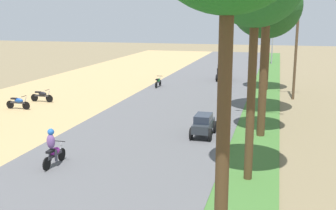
# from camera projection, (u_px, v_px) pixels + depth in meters

# --- Properties ---
(parked_motorbike_fifth) EXTENTS (1.80, 0.54, 0.94)m
(parked_motorbike_fifth) POSITION_uv_depth(u_px,v_px,m) (18.00, 102.00, 28.23)
(parked_motorbike_fifth) COLOR black
(parked_motorbike_fifth) RESTS_ON dirt_shoulder
(parked_motorbike_sixth) EXTENTS (1.80, 0.54, 0.94)m
(parked_motorbike_sixth) POSITION_uv_depth(u_px,v_px,m) (42.00, 95.00, 30.60)
(parked_motorbike_sixth) COLOR black
(parked_motorbike_sixth) RESTS_ON dirt_shoulder
(median_tree_fourth) EXTENTS (4.44, 4.44, 8.91)m
(median_tree_fourth) POSITION_uv_depth(u_px,v_px,m) (266.00, 6.00, 26.06)
(median_tree_fourth) COLOR #4C351E
(median_tree_fourth) RESTS_ON median_strip
(median_tree_fifth) EXTENTS (4.00, 4.00, 8.68)m
(median_tree_fifth) POSITION_uv_depth(u_px,v_px,m) (270.00, 12.00, 34.38)
(median_tree_fifth) COLOR #4C351E
(median_tree_fifth) RESTS_ON median_strip
(streetlamp_near) EXTENTS (3.16, 0.20, 8.50)m
(streetlamp_near) POSITION_uv_depth(u_px,v_px,m) (264.00, 41.00, 23.64)
(streetlamp_near) COLOR gray
(streetlamp_near) RESTS_ON median_strip
(streetlamp_mid) EXTENTS (3.16, 0.20, 7.71)m
(streetlamp_mid) POSITION_uv_depth(u_px,v_px,m) (273.00, 30.00, 53.55)
(streetlamp_mid) COLOR gray
(streetlamp_mid) RESTS_ON median_strip
(utility_pole_near) EXTENTS (1.80, 0.20, 9.76)m
(utility_pole_near) POSITION_uv_depth(u_px,v_px,m) (297.00, 32.00, 30.89)
(utility_pole_near) COLOR brown
(utility_pole_near) RESTS_ON ground
(car_sedan_charcoal) EXTENTS (1.10, 2.26, 1.19)m
(car_sedan_charcoal) POSITION_uv_depth(u_px,v_px,m) (203.00, 124.00, 21.81)
(car_sedan_charcoal) COLOR #282D33
(car_sedan_charcoal) RESTS_ON road_strip
(car_van_black) EXTENTS (1.19, 2.41, 1.67)m
(car_van_black) POSITION_uv_depth(u_px,v_px,m) (223.00, 71.00, 40.50)
(car_van_black) COLOR black
(car_van_black) RESTS_ON road_strip
(motorbike_ahead_third) EXTENTS (0.54, 1.80, 1.66)m
(motorbike_ahead_third) POSITION_uv_depth(u_px,v_px,m) (53.00, 148.00, 17.45)
(motorbike_ahead_third) COLOR black
(motorbike_ahead_third) RESTS_ON road_strip
(motorbike_ahead_fourth) EXTENTS (0.54, 1.80, 0.94)m
(motorbike_ahead_fourth) POSITION_uv_depth(u_px,v_px,m) (158.00, 81.00, 36.87)
(motorbike_ahead_fourth) COLOR black
(motorbike_ahead_fourth) RESTS_ON road_strip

